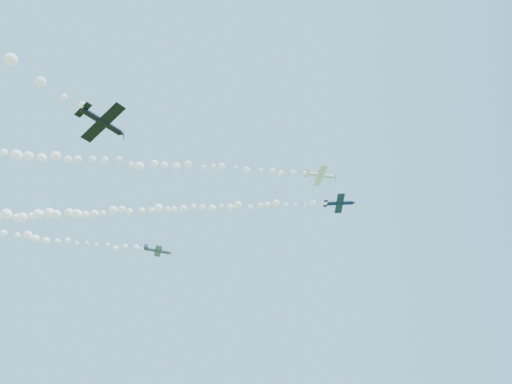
% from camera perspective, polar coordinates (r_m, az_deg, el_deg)
% --- Properties ---
extents(plane_white, '(6.28, 6.66, 2.34)m').
position_cam_1_polar(plane_white, '(83.86, 8.56, 2.22)').
color(plane_white, white).
extents(smoke_trail_white, '(63.42, 22.27, 2.73)m').
position_cam_1_polar(smoke_trail_white, '(82.41, -15.84, 3.78)').
color(smoke_trail_white, white).
extents(plane_navy, '(6.58, 6.98, 1.96)m').
position_cam_1_polar(plane_navy, '(85.06, 11.06, -1.47)').
color(plane_navy, '#0C1937').
extents(smoke_trail_navy, '(67.55, 11.05, 2.62)m').
position_cam_1_polar(smoke_trail_navy, '(87.45, -13.00, -2.34)').
color(smoke_trail_navy, white).
extents(plane_grey, '(6.24, 6.63, 2.33)m').
position_cam_1_polar(plane_grey, '(97.56, -12.94, -7.65)').
color(plane_grey, '#35404E').
extents(plane_black, '(6.47, 6.31, 2.12)m').
position_cam_1_polar(plane_black, '(55.42, -19.76, 8.76)').
color(plane_black, black).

